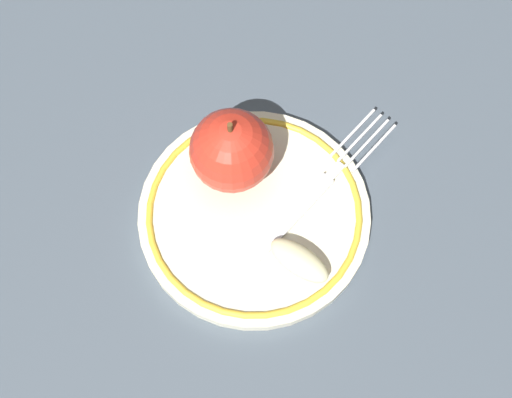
% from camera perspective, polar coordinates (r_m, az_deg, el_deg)
% --- Properties ---
extents(ground_plane, '(2.00, 2.00, 0.00)m').
position_cam_1_polar(ground_plane, '(0.63, -0.63, -1.25)').
color(ground_plane, '#47525D').
extents(plate, '(0.20, 0.20, 0.01)m').
position_cam_1_polar(plate, '(0.62, -0.00, -0.98)').
color(plate, beige).
rests_on(plate, ground_plane).
extents(apple_red_whole, '(0.07, 0.07, 0.08)m').
position_cam_1_polar(apple_red_whole, '(0.60, -1.96, 3.88)').
color(apple_red_whole, red).
rests_on(apple_red_whole, plate).
extents(apple_slice_front, '(0.03, 0.06, 0.02)m').
position_cam_1_polar(apple_slice_front, '(0.59, 3.48, -4.93)').
color(apple_slice_front, beige).
rests_on(apple_slice_front, plate).
extents(fork, '(0.18, 0.06, 0.00)m').
position_cam_1_polar(fork, '(0.62, 5.03, 0.85)').
color(fork, silver).
rests_on(fork, plate).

